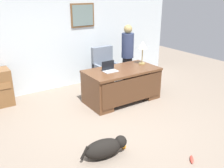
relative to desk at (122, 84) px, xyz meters
The scene contains 10 objects.
ground_plane 1.26m from the desk, 130.90° to the right, with size 12.00×12.00×0.00m, color gray.
back_wall 2.09m from the desk, 114.42° to the left, with size 7.00×0.16×2.70m.
desk is the anchor object (origin of this frame).
armchair 0.97m from the desk, 82.28° to the left, with size 0.60×0.59×1.10m.
person_standing 1.13m from the desk, 47.22° to the left, with size 0.32×0.32×1.66m.
dog_lying 2.20m from the desk, 132.71° to the right, with size 0.79×0.38×0.30m.
laptop 0.52m from the desk, 166.16° to the left, with size 0.32×0.22×0.22m.
desk_lamp 1.06m from the desk, 10.72° to the left, with size 0.22×0.22×0.57m.
dog_toy_ball 1.99m from the desk, 124.87° to the right, with size 0.08×0.08×0.08m, color orange.
dog_toy_bone 2.51m from the desk, 99.81° to the right, with size 0.20×0.05×0.05m, color #E53F33.
Camera 1 is at (-2.44, -3.53, 2.48)m, focal length 39.91 mm.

